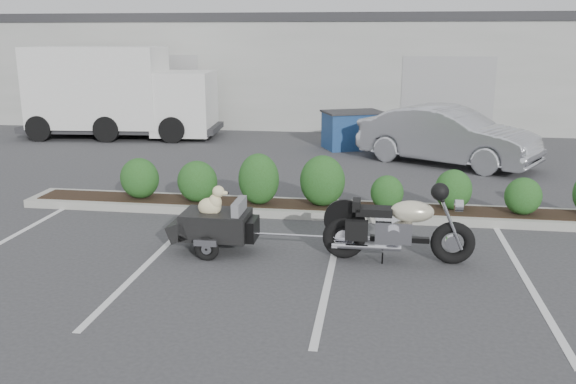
# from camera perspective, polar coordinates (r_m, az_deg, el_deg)

# --- Properties ---
(ground) EXTENTS (90.00, 90.00, 0.00)m
(ground) POSITION_cam_1_polar(r_m,az_deg,el_deg) (9.61, -2.84, -5.47)
(ground) COLOR #38383A
(ground) RESTS_ON ground
(planter_kerb) EXTENTS (12.00, 1.00, 0.15)m
(planter_kerb) POSITION_cam_1_polar(r_m,az_deg,el_deg) (11.53, 4.20, -1.67)
(planter_kerb) COLOR #9E9E93
(planter_kerb) RESTS_ON ground
(building) EXTENTS (26.00, 10.00, 4.00)m
(building) POSITION_cam_1_polar(r_m,az_deg,el_deg) (25.94, 4.66, 11.64)
(building) COLOR #9EA099
(building) RESTS_ON ground
(motorcycle) EXTENTS (2.24, 0.75, 1.29)m
(motorcycle) POSITION_cam_1_polar(r_m,az_deg,el_deg) (9.14, 10.24, -3.35)
(motorcycle) COLOR black
(motorcycle) RESTS_ON ground
(pet_trailer) EXTENTS (1.78, 0.99, 1.07)m
(pet_trailer) POSITION_cam_1_polar(r_m,az_deg,el_deg) (9.50, -6.82, -2.93)
(pet_trailer) COLOR black
(pet_trailer) RESTS_ON ground
(sedan) EXTENTS (4.76, 3.61, 1.50)m
(sedan) POSITION_cam_1_polar(r_m,az_deg,el_deg) (16.31, 14.68, 5.12)
(sedan) COLOR silver
(sedan) RESTS_ON ground
(dumpster) EXTENTS (2.00, 1.72, 1.11)m
(dumpster) POSITION_cam_1_polar(r_m,az_deg,el_deg) (18.18, 6.05, 5.83)
(dumpster) COLOR navy
(dumpster) RESTS_ON ground
(delivery_truck) EXTENTS (6.50, 2.66, 2.91)m
(delivery_truck) POSITION_cam_1_polar(r_m,az_deg,el_deg) (20.76, -15.46, 8.79)
(delivery_truck) COLOR silver
(delivery_truck) RESTS_ON ground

